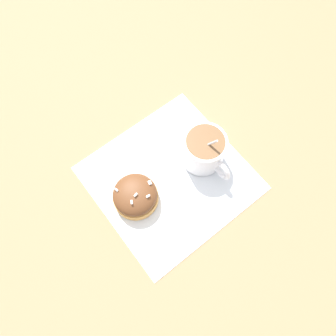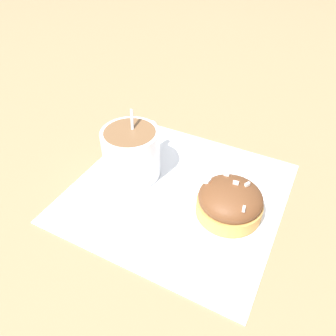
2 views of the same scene
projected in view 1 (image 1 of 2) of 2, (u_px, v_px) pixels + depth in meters
name	position (u px, v px, depth m)	size (l,w,h in m)	color
ground_plane	(170.00, 178.00, 0.64)	(3.00, 3.00, 0.00)	#93704C
paper_napkin	(170.00, 178.00, 0.63)	(0.30, 0.29, 0.00)	white
coffee_cup	(206.00, 151.00, 0.61)	(0.08, 0.11, 0.10)	white
frosted_pastry	(135.00, 195.00, 0.60)	(0.08, 0.08, 0.05)	#D19347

